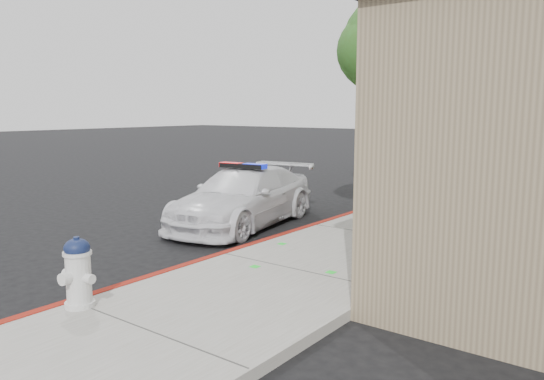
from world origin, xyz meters
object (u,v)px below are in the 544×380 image
at_px(street_tree_far, 502,52).
at_px(police_car, 243,197).
at_px(fire_hydrant, 78,272).
at_px(street_tree_near, 406,48).
at_px(street_tree_mid, 434,12).

bearing_deg(street_tree_far, police_car, -104.88).
height_order(fire_hydrant, street_tree_near, street_tree_near).
height_order(street_tree_near, street_tree_far, street_tree_far).
bearing_deg(street_tree_mid, fire_hydrant, -91.94).
distance_m(police_car, street_tree_near, 4.99).
bearing_deg(police_car, street_tree_near, 28.93).
bearing_deg(fire_hydrant, police_car, 102.99).
bearing_deg(street_tree_mid, street_tree_far, 84.50).
height_order(fire_hydrant, street_tree_far, street_tree_far).
distance_m(fire_hydrant, street_tree_mid, 11.91).
xyz_separation_m(police_car, street_tree_mid, (2.31, 5.39, 4.63)).
bearing_deg(police_car, street_tree_mid, 57.32).
relative_size(police_car, fire_hydrant, 5.24).
xyz_separation_m(police_car, street_tree_near, (2.88, 2.29, 3.37)).
bearing_deg(street_tree_near, fire_hydrant, -96.88).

